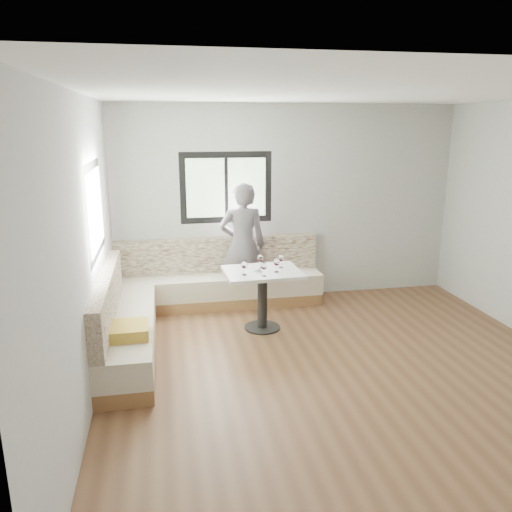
% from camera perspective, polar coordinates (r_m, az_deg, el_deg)
% --- Properties ---
extents(room, '(5.01, 5.01, 2.81)m').
position_cam_1_polar(room, '(5.00, 9.62, 1.84)').
color(room, brown).
rests_on(room, ground).
extents(banquette, '(2.90, 2.80, 0.95)m').
position_cam_1_polar(banquette, '(6.49, -8.33, -4.99)').
color(banquette, olive).
rests_on(banquette, ground).
extents(table, '(0.96, 0.76, 0.76)m').
position_cam_1_polar(table, '(6.22, 0.74, -3.37)').
color(table, black).
rests_on(table, ground).
extents(person, '(0.67, 0.46, 1.76)m').
position_cam_1_polar(person, '(6.95, -1.53, 1.22)').
color(person, '#564E54').
rests_on(person, ground).
extents(olive_ramekin, '(0.11, 0.11, 0.04)m').
position_cam_1_polar(olive_ramekin, '(6.13, 0.01, -1.55)').
color(olive_ramekin, white).
rests_on(olive_ramekin, table).
extents(wine_glass_a, '(0.08, 0.08, 0.17)m').
position_cam_1_polar(wine_glass_a, '(5.95, -1.34, -1.09)').
color(wine_glass_a, white).
rests_on(wine_glass_a, table).
extents(wine_glass_b, '(0.08, 0.08, 0.17)m').
position_cam_1_polar(wine_glass_b, '(5.91, 0.92, -1.20)').
color(wine_glass_b, white).
rests_on(wine_glass_b, table).
extents(wine_glass_c, '(0.08, 0.08, 0.17)m').
position_cam_1_polar(wine_glass_c, '(6.08, 2.37, -0.75)').
color(wine_glass_c, white).
rests_on(wine_glass_c, table).
extents(wine_glass_d, '(0.08, 0.08, 0.17)m').
position_cam_1_polar(wine_glass_d, '(6.25, 0.51, -0.29)').
color(wine_glass_d, white).
rests_on(wine_glass_d, table).
extents(wine_glass_e, '(0.08, 0.08, 0.17)m').
position_cam_1_polar(wine_glass_e, '(6.26, 2.90, -0.28)').
color(wine_glass_e, white).
rests_on(wine_glass_e, table).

